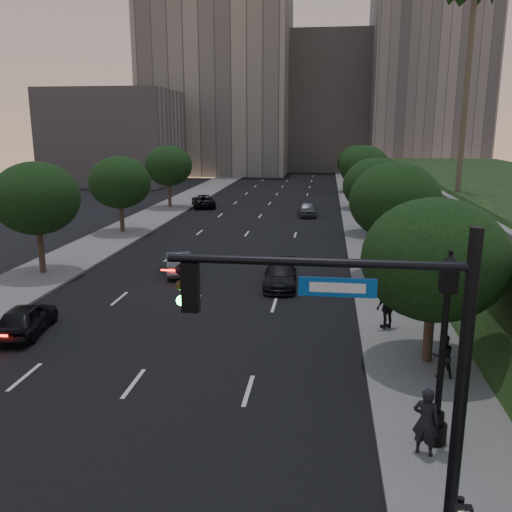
# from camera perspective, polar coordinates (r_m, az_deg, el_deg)

# --- Properties ---
(ground) EXTENTS (160.00, 160.00, 0.00)m
(ground) POSITION_cam_1_polar(r_m,az_deg,el_deg) (15.69, -19.39, -20.83)
(ground) COLOR black
(ground) RESTS_ON ground
(road_surface) EXTENTS (16.00, 140.00, 0.02)m
(road_surface) POSITION_cam_1_polar(r_m,az_deg,el_deg) (42.80, -1.36, 1.84)
(road_surface) COLOR black
(road_surface) RESTS_ON ground
(sidewalk_right) EXTENTS (4.50, 140.00, 0.15)m
(sidewalk_right) POSITION_cam_1_polar(r_m,az_deg,el_deg) (42.48, 12.45, 1.52)
(sidewalk_right) COLOR slate
(sidewalk_right) RESTS_ON ground
(sidewalk_left) EXTENTS (4.50, 140.00, 0.15)m
(sidewalk_left) POSITION_cam_1_polar(r_m,az_deg,el_deg) (45.46, -14.24, 2.20)
(sidewalk_left) COLOR slate
(sidewalk_left) RESTS_ON ground
(parapet_wall) EXTENTS (0.35, 90.00, 0.70)m
(parapet_wall) POSITION_cam_1_polar(r_m,az_deg,el_deg) (40.29, 17.63, 6.74)
(parapet_wall) COLOR slate
(parapet_wall) RESTS_ON embankment
(office_block_left) EXTENTS (26.00, 20.00, 32.00)m
(office_block_left) POSITION_cam_1_polar(r_m,az_deg,el_deg) (105.67, -3.94, 17.45)
(office_block_left) COLOR gray
(office_block_left) RESTS_ON ground
(office_block_mid) EXTENTS (22.00, 18.00, 26.00)m
(office_block_mid) POSITION_cam_1_polar(r_m,az_deg,el_deg) (113.51, 7.46, 15.58)
(office_block_mid) COLOR gray
(office_block_mid) RESTS_ON ground
(office_block_right) EXTENTS (20.00, 22.00, 36.00)m
(office_block_right) POSITION_cam_1_polar(r_m,az_deg,el_deg) (109.26, 17.50, 17.81)
(office_block_right) COLOR gray
(office_block_right) RESTS_ON ground
(office_block_filler) EXTENTS (18.00, 16.00, 14.00)m
(office_block_filler) POSITION_cam_1_polar(r_m,az_deg,el_deg) (87.65, -14.63, 11.99)
(office_block_filler) COLOR gray
(office_block_filler) RESTS_ON ground
(tree_right_a) EXTENTS (5.20, 5.20, 6.24)m
(tree_right_a) POSITION_cam_1_polar(r_m,az_deg,el_deg) (20.35, 18.26, -0.36)
(tree_right_a) COLOR #38281C
(tree_right_a) RESTS_ON ground
(tree_right_b) EXTENTS (5.20, 5.20, 6.74)m
(tree_right_b) POSITION_cam_1_polar(r_m,az_deg,el_deg) (31.94, 14.42, 5.63)
(tree_right_b) COLOR #38281C
(tree_right_b) RESTS_ON ground
(tree_right_c) EXTENTS (5.20, 5.20, 6.24)m
(tree_right_c) POSITION_cam_1_polar(r_m,az_deg,el_deg) (44.84, 12.45, 7.25)
(tree_right_c) COLOR #38281C
(tree_right_c) RESTS_ON ground
(tree_right_d) EXTENTS (5.20, 5.20, 6.74)m
(tree_right_d) POSITION_cam_1_polar(r_m,az_deg,el_deg) (58.70, 11.33, 9.20)
(tree_right_d) COLOR #38281C
(tree_right_d) RESTS_ON ground
(tree_right_e) EXTENTS (5.20, 5.20, 6.24)m
(tree_right_e) POSITION_cam_1_polar(r_m,az_deg,el_deg) (73.67, 10.56, 9.67)
(tree_right_e) COLOR #38281C
(tree_right_e) RESTS_ON ground
(tree_left_b) EXTENTS (5.00, 5.00, 6.71)m
(tree_left_b) POSITION_cam_1_polar(r_m,az_deg,el_deg) (34.07, -22.12, 5.63)
(tree_left_b) COLOR #38281C
(tree_left_b) RESTS_ON ground
(tree_left_c) EXTENTS (5.00, 5.00, 6.34)m
(tree_left_c) POSITION_cam_1_polar(r_m,az_deg,el_deg) (45.81, -14.15, 7.52)
(tree_left_c) COLOR #38281C
(tree_left_c) RESTS_ON ground
(tree_left_d) EXTENTS (5.00, 5.00, 6.71)m
(tree_left_d) POSITION_cam_1_polar(r_m,az_deg,el_deg) (58.98, -9.19, 9.36)
(tree_left_d) COLOR #38281C
(tree_left_d) RESTS_ON ground
(traffic_signal_mast) EXTENTS (5.68, 0.56, 7.00)m
(traffic_signal_mast) POSITION_cam_1_polar(r_m,az_deg,el_deg) (10.74, 14.82, -14.64)
(traffic_signal_mast) COLOR black
(traffic_signal_mast) RESTS_ON ground
(street_lamp) EXTENTS (0.64, 0.64, 5.62)m
(street_lamp) POSITION_cam_1_polar(r_m,az_deg,el_deg) (15.48, 18.97, -10.17)
(street_lamp) COLOR black
(street_lamp) RESTS_ON ground
(sedan_near_left) EXTENTS (2.14, 4.18, 1.36)m
(sedan_near_left) POSITION_cam_1_polar(r_m,az_deg,el_deg) (25.19, -23.05, -6.08)
(sedan_near_left) COLOR black
(sedan_near_left) RESTS_ON ground
(sedan_mid_left) EXTENTS (2.57, 4.37, 1.36)m
(sedan_mid_left) POSITION_cam_1_polar(r_m,az_deg,el_deg) (32.90, -8.16, -0.67)
(sedan_mid_left) COLOR #4C4E53
(sedan_mid_left) RESTS_ON ground
(sedan_far_left) EXTENTS (3.72, 5.46, 1.39)m
(sedan_far_left) POSITION_cam_1_polar(r_m,az_deg,el_deg) (59.87, -5.57, 5.79)
(sedan_far_left) COLOR black
(sedan_far_left) RESTS_ON ground
(sedan_near_right) EXTENTS (2.01, 4.49, 1.28)m
(sedan_near_right) POSITION_cam_1_polar(r_m,az_deg,el_deg) (29.89, 2.59, -2.07)
(sedan_near_right) COLOR black
(sedan_near_right) RESTS_ON ground
(sedan_far_right) EXTENTS (2.11, 4.42, 1.46)m
(sedan_far_right) POSITION_cam_1_polar(r_m,az_deg,el_deg) (53.88, 5.38, 4.98)
(sedan_far_right) COLOR #525359
(sedan_far_right) RESTS_ON ground
(pedestrian_a) EXTENTS (0.81, 0.67, 1.90)m
(pedestrian_a) POSITION_cam_1_polar(r_m,az_deg,el_deg) (15.55, 17.44, -16.26)
(pedestrian_a) COLOR black
(pedestrian_a) RESTS_ON sidewalk_right
(pedestrian_b) EXTENTS (0.85, 0.71, 1.57)m
(pedestrian_b) POSITION_cam_1_polar(r_m,az_deg,el_deg) (20.05, 19.07, -9.93)
(pedestrian_b) COLOR black
(pedestrian_b) RESTS_ON sidewalk_right
(pedestrian_c) EXTENTS (1.20, 0.99, 1.91)m
(pedestrian_c) POSITION_cam_1_polar(r_m,az_deg,el_deg) (24.01, 13.71, -5.23)
(pedestrian_c) COLOR black
(pedestrian_c) RESTS_ON sidewalk_right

